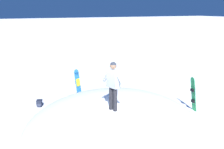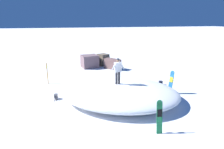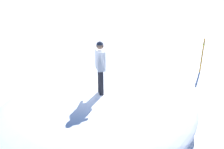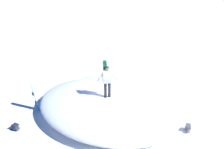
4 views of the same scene
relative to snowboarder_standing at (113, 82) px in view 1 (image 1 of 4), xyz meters
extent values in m
plane|color=white|center=(-0.42, 0.43, -2.02)|extent=(240.00, 240.00, 0.00)
ellipsoid|color=white|center=(-0.06, -0.06, -1.50)|extent=(9.02, 9.58, 1.03)
cylinder|color=black|center=(-0.03, 0.10, -0.59)|extent=(0.14, 0.14, 0.80)
cylinder|color=black|center=(0.03, -0.10, -0.59)|extent=(0.14, 0.14, 0.80)
cube|color=#8C939E|center=(0.00, 0.00, 0.11)|extent=(0.34, 0.49, 0.60)
sphere|color=#936B4C|center=(0.00, 0.00, 0.55)|extent=(0.22, 0.22, 0.22)
cylinder|color=#8C939E|center=(-0.09, 0.30, 0.16)|extent=(0.19, 0.39, 0.50)
cylinder|color=#8C939E|center=(0.09, -0.30, 0.16)|extent=(0.19, 0.39, 0.50)
sphere|color=#333842|center=(0.00, 0.00, 0.57)|extent=(0.21, 0.21, 0.21)
cube|color=#1E8C47|center=(-4.20, -0.65, -1.31)|extent=(0.27, 0.30, 1.42)
cylinder|color=#1E8C47|center=(-4.10, -0.66, -0.60)|extent=(0.09, 0.27, 0.27)
cube|color=black|center=(-4.19, -0.65, -1.06)|extent=(0.09, 0.23, 0.34)
cube|color=black|center=(-4.12, -0.66, -1.06)|extent=(0.11, 0.20, 0.12)
cube|color=black|center=(-4.20, -0.65, -1.56)|extent=(0.11, 0.20, 0.12)
cube|color=#2672BF|center=(-0.06, -3.84, -1.28)|extent=(0.37, 0.35, 1.47)
cylinder|color=#2672BF|center=(0.00, -3.94, -0.55)|extent=(0.28, 0.19, 0.28)
cube|color=yellow|center=(-0.05, -3.85, -1.02)|extent=(0.24, 0.17, 0.35)
cube|color=black|center=(-0.02, -3.91, -1.02)|extent=(0.21, 0.16, 0.12)
cube|color=black|center=(-0.05, -3.84, -1.55)|extent=(0.21, 0.16, 0.12)
ellipsoid|color=#1E2333|center=(1.75, -4.11, -1.86)|extent=(0.39, 0.41, 0.31)
ellipsoid|color=#2B3144|center=(1.80, -3.97, -1.91)|extent=(0.24, 0.17, 0.15)
cube|color=#1E2333|center=(1.75, -4.11, -1.74)|extent=(0.33, 0.35, 0.06)
cylinder|color=#1E2333|center=(1.61, -4.26, -2.00)|extent=(0.12, 0.23, 0.04)
cylinder|color=#1E2333|center=(1.76, -4.31, -2.00)|extent=(0.12, 0.23, 0.04)
camera|label=1|loc=(3.59, 7.30, 2.34)|focal=41.17mm
camera|label=2|loc=(-11.03, 3.49, 2.94)|focal=30.70mm
camera|label=3|loc=(0.66, -6.70, 2.46)|focal=38.53mm
camera|label=4|loc=(10.45, 1.25, 4.67)|focal=37.95mm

